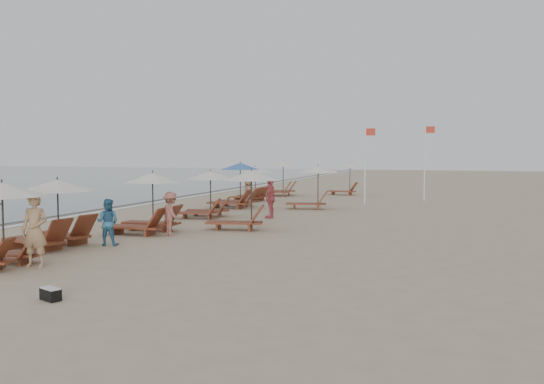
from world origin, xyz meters
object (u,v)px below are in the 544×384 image
(lounger_station_5, at_px, (252,182))
(beachgoer_far_a, at_px, (270,198))
(inland_station_0, at_px, (243,195))
(inland_station_2, at_px, (347,175))
(beachgoer_mid_a, at_px, (108,222))
(beachgoer_mid_b, at_px, (171,214))
(flag_pole_near, at_px, (366,160))
(lounger_station_1, at_px, (51,214))
(inland_station_1, at_px, (313,183))
(lounger_station_2, at_px, (146,207))
(lounger_station_6, at_px, (279,179))
(lounger_station_4, at_px, (235,188))
(beachgoer_far_b, at_px, (248,192))
(lounger_station_3, at_px, (206,194))
(beachgoer_near, at_px, (35,230))
(duffel_bag, at_px, (51,294))

(lounger_station_5, bearing_deg, beachgoer_far_a, -64.35)
(inland_station_0, relative_size, inland_station_2, 1.06)
(inland_station_2, relative_size, beachgoer_mid_a, 1.81)
(beachgoer_mid_b, bearing_deg, flag_pole_near, -71.61)
(lounger_station_1, relative_size, inland_station_1, 1.01)
(beachgoer_mid_a, relative_size, flag_pole_near, 0.33)
(lounger_station_2, xyz_separation_m, beachgoer_mid_a, (0.36, -2.85, -0.22))
(lounger_station_2, bearing_deg, lounger_station_6, 92.54)
(inland_station_2, xyz_separation_m, beachgoer_far_a, (-0.51, -14.81, -0.50))
(lounger_station_4, bearing_deg, beachgoer_far_b, 46.52)
(inland_station_1, height_order, inland_station_2, same)
(lounger_station_3, distance_m, lounger_station_6, 13.33)
(lounger_station_4, relative_size, inland_station_1, 0.96)
(lounger_station_6, height_order, inland_station_0, lounger_station_6)
(lounger_station_2, bearing_deg, flag_pole_near, 67.51)
(lounger_station_5, xyz_separation_m, inland_station_0, (4.14, -12.04, 0.18))
(inland_station_1, height_order, beachgoer_near, inland_station_1)
(lounger_station_4, bearing_deg, inland_station_1, 8.83)
(lounger_station_2, xyz_separation_m, inland_station_1, (3.55, 10.49, 0.36))
(lounger_station_2, xyz_separation_m, flag_pole_near, (5.74, 13.86, 1.51))
(lounger_station_4, relative_size, beachgoer_far_a, 1.51)
(inland_station_0, bearing_deg, flag_pole_near, 77.27)
(beachgoer_mid_b, height_order, beachgoer_far_b, beachgoer_far_b)
(beachgoer_mid_b, xyz_separation_m, beachgoer_far_a, (1.64, 6.12, 0.12))
(lounger_station_5, xyz_separation_m, beachgoer_mid_b, (2.29, -14.31, -0.35))
(beachgoer_far_b, relative_size, duffel_bag, 3.08)
(lounger_station_1, bearing_deg, lounger_station_3, 82.94)
(lounger_station_2, height_order, duffel_bag, lounger_station_2)
(lounger_station_2, bearing_deg, inland_station_1, 71.31)
(lounger_station_5, xyz_separation_m, beachgoer_far_b, (1.10, -3.57, -0.34))
(beachgoer_near, relative_size, duffel_bag, 3.68)
(lounger_station_6, bearing_deg, flag_pole_near, -35.06)
(lounger_station_4, height_order, inland_station_0, lounger_station_4)
(lounger_station_5, relative_size, lounger_station_6, 0.94)
(lounger_station_4, distance_m, beachgoer_mid_a, 12.75)
(lounger_station_6, relative_size, duffel_bag, 5.48)
(lounger_station_3, xyz_separation_m, inland_station_0, (3.06, -3.21, 0.26))
(inland_station_0, height_order, inland_station_2, same)
(lounger_station_2, bearing_deg, beachgoer_mid_b, -14.86)
(lounger_station_4, bearing_deg, beachgoer_near, -85.98)
(lounger_station_5, height_order, beachgoer_far_b, lounger_station_5)
(beachgoer_far_a, bearing_deg, beachgoer_near, -12.72)
(lounger_station_3, bearing_deg, inland_station_1, 56.26)
(beachgoer_mid_b, bearing_deg, lounger_station_2, 21.29)
(beachgoer_mid_a, bearing_deg, lounger_station_1, 17.59)
(beachgoer_near, bearing_deg, inland_station_0, 61.75)
(lounger_station_2, relative_size, lounger_station_4, 0.98)
(inland_station_2, relative_size, flag_pole_near, 0.60)
(duffel_bag, relative_size, flag_pole_near, 0.12)
(flag_pole_near, bearing_deg, lounger_station_2, -112.49)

